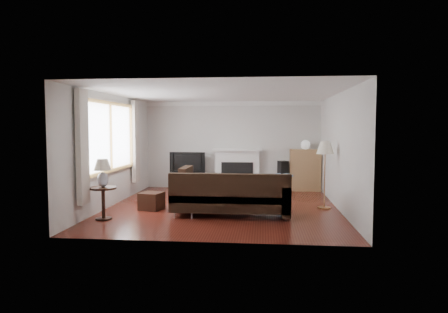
# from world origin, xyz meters

# --- Properties ---
(room) EXTENTS (5.10, 5.60, 2.54)m
(room) POSITION_xyz_m (0.00, 0.00, 1.25)
(room) COLOR #511A12
(room) RESTS_ON ground
(window) EXTENTS (0.12, 2.74, 1.54)m
(window) POSITION_xyz_m (-2.45, -0.20, 1.55)
(window) COLOR olive
(window) RESTS_ON room
(curtain_near) EXTENTS (0.10, 0.35, 2.10)m
(curtain_near) POSITION_xyz_m (-2.40, -1.72, 1.40)
(curtain_near) COLOR beige
(curtain_near) RESTS_ON room
(curtain_far) EXTENTS (0.10, 0.35, 2.10)m
(curtain_far) POSITION_xyz_m (-2.40, 1.32, 1.40)
(curtain_far) COLOR beige
(curtain_far) RESTS_ON room
(fireplace) EXTENTS (1.40, 0.26, 1.15)m
(fireplace) POSITION_xyz_m (0.15, 2.64, 0.57)
(fireplace) COLOR white
(fireplace) RESTS_ON room
(tv_stand) EXTENTS (0.97, 0.43, 0.48)m
(tv_stand) POSITION_xyz_m (-1.25, 2.50, 0.24)
(tv_stand) COLOR black
(tv_stand) RESTS_ON ground
(television) EXTENTS (1.01, 0.13, 0.58)m
(television) POSITION_xyz_m (-1.25, 2.50, 0.77)
(television) COLOR black
(television) RESTS_ON tv_stand
(speaker_left) EXTENTS (0.29, 0.34, 0.94)m
(speaker_left) POSITION_xyz_m (-0.96, 2.55, 0.47)
(speaker_left) COLOR black
(speaker_left) RESTS_ON ground
(speaker_right) EXTENTS (0.32, 0.34, 0.82)m
(speaker_right) POSITION_xyz_m (1.44, 2.55, 0.41)
(speaker_right) COLOR black
(speaker_right) RESTS_ON ground
(bookshelf) EXTENTS (0.84, 0.40, 1.15)m
(bookshelf) POSITION_xyz_m (2.05, 2.52, 0.58)
(bookshelf) COLOR #9B7248
(bookshelf) RESTS_ON ground
(globe_lamp) EXTENTS (0.25, 0.25, 0.25)m
(globe_lamp) POSITION_xyz_m (2.05, 2.52, 1.28)
(globe_lamp) COLOR white
(globe_lamp) RESTS_ON bookshelf
(sectional_sofa) EXTENTS (2.54, 1.85, 0.82)m
(sectional_sofa) POSITION_xyz_m (0.25, -0.82, 0.41)
(sectional_sofa) COLOR black
(sectional_sofa) RESTS_ON ground
(coffee_table) EXTENTS (1.12, 0.86, 0.39)m
(coffee_table) POSITION_xyz_m (0.46, 0.68, 0.19)
(coffee_table) COLOR #9B7C4A
(coffee_table) RESTS_ON ground
(footstool) EXTENTS (0.53, 0.53, 0.37)m
(footstool) POSITION_xyz_m (-1.49, -0.44, 0.18)
(footstool) COLOR black
(footstool) RESTS_ON ground
(floor_lamp) EXTENTS (0.38, 0.38, 1.46)m
(floor_lamp) POSITION_xyz_m (2.22, 0.07, 0.73)
(floor_lamp) COLOR #A36A38
(floor_lamp) RESTS_ON ground
(side_table) EXTENTS (0.50, 0.50, 0.62)m
(side_table) POSITION_xyz_m (-2.15, -1.42, 0.31)
(side_table) COLOR black
(side_table) RESTS_ON ground
(table_lamp) EXTENTS (0.33, 0.33, 0.53)m
(table_lamp) POSITION_xyz_m (-2.15, -1.42, 0.89)
(table_lamp) COLOR silver
(table_lamp) RESTS_ON side_table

